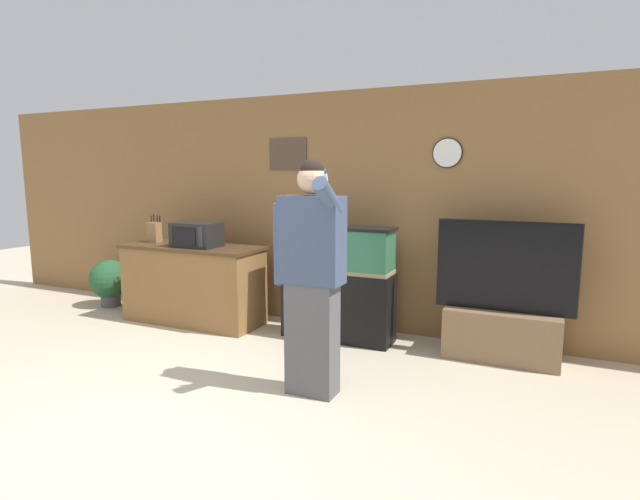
# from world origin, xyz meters

# --- Properties ---
(ground_plane) EXTENTS (18.00, 18.00, 0.00)m
(ground_plane) POSITION_xyz_m (0.00, 0.00, 0.00)
(ground_plane) COLOR beige
(wall_back_paneled) EXTENTS (10.00, 0.08, 2.60)m
(wall_back_paneled) POSITION_xyz_m (0.00, 2.53, 1.30)
(wall_back_paneled) COLOR olive
(wall_back_paneled) RESTS_ON ground_plane
(counter_island) EXTENTS (1.67, 0.65, 0.90)m
(counter_island) POSITION_xyz_m (-1.35, 1.91, 0.45)
(counter_island) COLOR brown
(counter_island) RESTS_ON ground_plane
(microwave) EXTENTS (0.52, 0.34, 0.28)m
(microwave) POSITION_xyz_m (-1.24, 1.87, 1.04)
(microwave) COLOR black
(microwave) RESTS_ON counter_island
(knife_block) EXTENTS (0.14, 0.11, 0.33)m
(knife_block) POSITION_xyz_m (-1.95, 1.96, 1.02)
(knife_block) COLOR olive
(knife_block) RESTS_ON counter_island
(aquarium_on_stand) EXTENTS (1.16, 0.36, 1.19)m
(aquarium_on_stand) POSITION_xyz_m (0.41, 2.05, 0.60)
(aquarium_on_stand) COLOR black
(aquarium_on_stand) RESTS_ON ground_plane
(tv_on_stand) EXTENTS (1.23, 0.40, 1.30)m
(tv_on_stand) POSITION_xyz_m (2.02, 2.12, 0.38)
(tv_on_stand) COLOR brown
(tv_on_stand) RESTS_ON ground_plane
(person_standing) EXTENTS (0.58, 0.43, 1.83)m
(person_standing) POSITION_xyz_m (0.73, 0.74, 0.95)
(person_standing) COLOR #515156
(person_standing) RESTS_ON ground_plane
(potted_plant) EXTENTS (0.50, 0.50, 0.61)m
(potted_plant) POSITION_xyz_m (-2.80, 2.02, 0.34)
(potted_plant) COLOR #4C4C51
(potted_plant) RESTS_ON ground_plane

